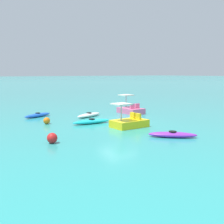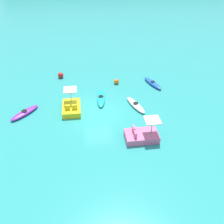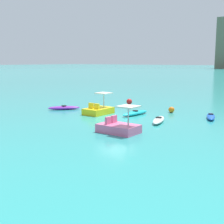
{
  "view_description": "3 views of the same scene",
  "coord_description": "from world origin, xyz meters",
  "px_view_note": "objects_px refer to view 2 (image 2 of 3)",
  "views": [
    {
      "loc": [
        -17.03,
        12.34,
        3.69
      ],
      "look_at": [
        1.77,
        -0.76,
        0.49
      ],
      "focal_mm": 44.89,
      "sensor_mm": 36.0,
      "label": 1
    },
    {
      "loc": [
        -0.89,
        -18.05,
        12.82
      ],
      "look_at": [
        1.13,
        -0.48,
        0.3
      ],
      "focal_mm": 42.17,
      "sensor_mm": 36.0,
      "label": 2
    },
    {
      "loc": [
        13.55,
        -18.09,
        4.23
      ],
      "look_at": [
        -0.34,
        -0.06,
        0.43
      ],
      "focal_mm": 49.08,
      "sensor_mm": 36.0,
      "label": 3
    }
  ],
  "objects_px": {
    "kayak_blue": "(153,83)",
    "pedal_boat_yellow": "(72,107)",
    "buoy_red": "(61,75)",
    "kayak_cyan": "(101,98)",
    "pedal_boat_pink": "(142,135)",
    "kayak_purple": "(25,113)",
    "buoy_orange": "(116,81)",
    "kayak_white": "(136,105)"
  },
  "relations": [
    {
      "from": "kayak_blue",
      "to": "pedal_boat_yellow",
      "type": "relative_size",
      "value": 1.12
    },
    {
      "from": "buoy_red",
      "to": "kayak_cyan",
      "type": "bearing_deg",
      "value": -50.99
    },
    {
      "from": "kayak_blue",
      "to": "kayak_cyan",
      "type": "xyz_separation_m",
      "value": [
        -5.3,
        -2.15,
        0.0
      ]
    },
    {
      "from": "kayak_cyan",
      "to": "pedal_boat_pink",
      "type": "xyz_separation_m",
      "value": [
        2.55,
        -5.69,
        0.17
      ]
    },
    {
      "from": "kayak_purple",
      "to": "pedal_boat_pink",
      "type": "height_order",
      "value": "pedal_boat_pink"
    },
    {
      "from": "kayak_purple",
      "to": "pedal_boat_pink",
      "type": "xyz_separation_m",
      "value": [
        9.04,
        -4.13,
        0.17
      ]
    },
    {
      "from": "buoy_orange",
      "to": "buoy_red",
      "type": "xyz_separation_m",
      "value": [
        -5.55,
        1.92,
        0.03
      ]
    },
    {
      "from": "kayak_purple",
      "to": "kayak_cyan",
      "type": "bearing_deg",
      "value": 13.52
    },
    {
      "from": "kayak_white",
      "to": "pedal_boat_yellow",
      "type": "xyz_separation_m",
      "value": [
        -5.51,
        0.03,
        0.17
      ]
    },
    {
      "from": "kayak_cyan",
      "to": "buoy_orange",
      "type": "height_order",
      "value": "buoy_orange"
    },
    {
      "from": "kayak_purple",
      "to": "buoy_red",
      "type": "distance_m",
      "value": 6.8
    },
    {
      "from": "pedal_boat_pink",
      "to": "buoy_red",
      "type": "bearing_deg",
      "value": 121.45
    },
    {
      "from": "kayak_white",
      "to": "buoy_red",
      "type": "bearing_deg",
      "value": 137.49
    },
    {
      "from": "kayak_blue",
      "to": "pedal_boat_pink",
      "type": "height_order",
      "value": "pedal_boat_pink"
    },
    {
      "from": "kayak_white",
      "to": "buoy_orange",
      "type": "height_order",
      "value": "buoy_orange"
    },
    {
      "from": "pedal_boat_yellow",
      "to": "kayak_purple",
      "type": "bearing_deg",
      "value": -178.09
    },
    {
      "from": "kayak_cyan",
      "to": "pedal_boat_yellow",
      "type": "xyz_separation_m",
      "value": [
        -2.61,
        -1.43,
        0.17
      ]
    },
    {
      "from": "pedal_boat_yellow",
      "to": "buoy_orange",
      "type": "xyz_separation_m",
      "value": [
        4.37,
        4.19,
        -0.09
      ]
    },
    {
      "from": "pedal_boat_yellow",
      "to": "kayak_white",
      "type": "bearing_deg",
      "value": -0.29
    },
    {
      "from": "kayak_cyan",
      "to": "pedal_boat_pink",
      "type": "relative_size",
      "value": 1.23
    },
    {
      "from": "pedal_boat_yellow",
      "to": "pedal_boat_pink",
      "type": "relative_size",
      "value": 1.0
    },
    {
      "from": "kayak_cyan",
      "to": "kayak_white",
      "type": "height_order",
      "value": "same"
    },
    {
      "from": "kayak_purple",
      "to": "kayak_white",
      "type": "height_order",
      "value": "same"
    },
    {
      "from": "kayak_purple",
      "to": "buoy_orange",
      "type": "bearing_deg",
      "value": 27.65
    },
    {
      "from": "pedal_boat_pink",
      "to": "buoy_red",
      "type": "height_order",
      "value": "pedal_boat_pink"
    },
    {
      "from": "kayak_blue",
      "to": "buoy_red",
      "type": "relative_size",
      "value": 4.89
    },
    {
      "from": "buoy_red",
      "to": "kayak_white",
      "type": "bearing_deg",
      "value": -42.51
    },
    {
      "from": "kayak_white",
      "to": "kayak_blue",
      "type": "bearing_deg",
      "value": 56.42
    },
    {
      "from": "kayak_cyan",
      "to": "kayak_white",
      "type": "bearing_deg",
      "value": -26.65
    },
    {
      "from": "pedal_boat_yellow",
      "to": "pedal_boat_pink",
      "type": "distance_m",
      "value": 6.69
    },
    {
      "from": "pedal_boat_pink",
      "to": "buoy_orange",
      "type": "distance_m",
      "value": 8.49
    },
    {
      "from": "kayak_blue",
      "to": "pedal_boat_yellow",
      "type": "height_order",
      "value": "pedal_boat_yellow"
    },
    {
      "from": "kayak_cyan",
      "to": "kayak_white",
      "type": "relative_size",
      "value": 1.06
    },
    {
      "from": "kayak_purple",
      "to": "kayak_white",
      "type": "relative_size",
      "value": 0.88
    },
    {
      "from": "kayak_blue",
      "to": "buoy_orange",
      "type": "height_order",
      "value": "buoy_orange"
    },
    {
      "from": "kayak_white",
      "to": "pedal_boat_pink",
      "type": "distance_m",
      "value": 4.25
    },
    {
      "from": "buoy_orange",
      "to": "kayak_blue",
      "type": "bearing_deg",
      "value": -9.88
    },
    {
      "from": "kayak_purple",
      "to": "kayak_white",
      "type": "xyz_separation_m",
      "value": [
        9.39,
        0.1,
        -0.0
      ]
    },
    {
      "from": "kayak_purple",
      "to": "kayak_white",
      "type": "bearing_deg",
      "value": 0.62
    },
    {
      "from": "kayak_white",
      "to": "buoy_orange",
      "type": "relative_size",
      "value": 5.8
    },
    {
      "from": "pedal_boat_pink",
      "to": "pedal_boat_yellow",
      "type": "bearing_deg",
      "value": 140.44
    },
    {
      "from": "kayak_cyan",
      "to": "buoy_red",
      "type": "relative_size",
      "value": 5.4
    }
  ]
}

